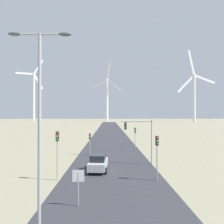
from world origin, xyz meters
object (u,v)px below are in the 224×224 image
object	(u,v)px
stop_sign_near	(78,181)
car_approaching	(98,163)
traffic_light_post_mid_left	(90,139)
traffic_light_mast_overhead	(141,133)
traffic_light_post_near_right	(157,148)
streetlamp	(40,107)
wind_turbine_left	(107,96)
wind_turbine_far_left	(34,92)
wind_turbine_center	(194,92)
traffic_light_post_near_left	(57,145)
traffic_light_post_mid_right	(135,133)

from	to	relation	value
stop_sign_near	car_approaching	bearing A→B (deg)	84.24
traffic_light_post_mid_left	traffic_light_mast_overhead	distance (m)	9.63
stop_sign_near	traffic_light_post_near_right	world-z (taller)	traffic_light_post_near_right
streetlamp	traffic_light_post_mid_left	bearing A→B (deg)	87.97
streetlamp	wind_turbine_left	bearing A→B (deg)	89.36
wind_turbine_far_left	wind_turbine_center	distance (m)	152.19
streetlamp	traffic_light_post_near_right	bearing A→B (deg)	47.05
car_approaching	wind_turbine_left	bearing A→B (deg)	90.11
traffic_light_post_near_left	traffic_light_post_mid_right	bearing A→B (deg)	62.76
traffic_light_post_mid_right	wind_turbine_far_left	size ratio (longest dim) A/B	0.06
traffic_light_post_near_left	wind_turbine_far_left	world-z (taller)	wind_turbine_far_left
traffic_light_post_mid_left	streetlamp	bearing A→B (deg)	-92.03
traffic_light_post_near_left	traffic_light_post_mid_left	distance (m)	13.02
traffic_light_post_near_left	wind_turbine_far_left	xyz separation A→B (m)	(-70.48, 199.60, 25.07)
traffic_light_post_mid_right	car_approaching	distance (m)	16.75
traffic_light_post_mid_left	traffic_light_post_mid_right	world-z (taller)	traffic_light_post_mid_right
traffic_light_post_near_right	car_approaching	size ratio (longest dim) A/B	0.99
traffic_light_post_near_left	wind_turbine_left	world-z (taller)	wind_turbine_left
wind_turbine_far_left	wind_turbine_center	size ratio (longest dim) A/B	1.03
traffic_light_post_near_left	traffic_light_mast_overhead	bearing A→B (deg)	35.41
streetlamp	traffic_light_post_mid_right	bearing A→B (deg)	73.06
streetlamp	wind_turbine_center	size ratio (longest dim) A/B	0.18
stop_sign_near	traffic_light_post_mid_right	size ratio (longest dim) A/B	0.64
traffic_light_post_mid_right	traffic_light_post_mid_left	bearing A→B (deg)	-142.37
wind_turbine_far_left	wind_turbine_left	distance (m)	75.26
traffic_light_mast_overhead	car_approaching	world-z (taller)	traffic_light_mast_overhead
stop_sign_near	car_approaching	size ratio (longest dim) A/B	0.58
stop_sign_near	wind_turbine_left	bearing A→B (deg)	89.83
traffic_light_post_near_right	traffic_light_post_mid_right	bearing A→B (deg)	89.21
traffic_light_post_near_right	traffic_light_post_near_left	bearing A→B (deg)	178.52
traffic_light_post_near_right	wind_turbine_center	distance (m)	176.09
streetlamp	wind_turbine_center	bearing A→B (deg)	66.06
traffic_light_post_near_left	traffic_light_mast_overhead	distance (m)	10.85
traffic_light_mast_overhead	wind_turbine_left	bearing A→B (deg)	91.75
stop_sign_near	wind_turbine_center	size ratio (longest dim) A/B	0.04
stop_sign_near	traffic_light_post_mid_right	xyz separation A→B (m)	(6.88, 24.62, 1.08)
traffic_light_post_near_left	wind_turbine_center	size ratio (longest dim) A/B	0.08
streetlamp	traffic_light_post_mid_left	distance (m)	22.33
traffic_light_post_mid_left	wind_turbine_far_left	bearing A→B (deg)	111.20
traffic_light_mast_overhead	traffic_light_post_near_left	bearing A→B (deg)	-144.59
traffic_light_mast_overhead	traffic_light_post_mid_left	bearing A→B (deg)	136.29
streetlamp	traffic_light_post_near_right	distance (m)	12.58
traffic_light_post_mid_right	traffic_light_post_near_right	bearing A→B (deg)	-90.79
traffic_light_post_mid_right	car_approaching	size ratio (longest dim) A/B	0.90
stop_sign_near	wind_turbine_far_left	bearing A→B (deg)	109.63
traffic_light_post_mid_left	wind_turbine_far_left	distance (m)	202.00
streetlamp	traffic_light_mast_overhead	distance (m)	17.36
stop_sign_near	wind_turbine_far_left	world-z (taller)	wind_turbine_far_left
wind_turbine_left	streetlamp	bearing A→B (deg)	-90.64
traffic_light_post_mid_left	traffic_light_post_mid_right	size ratio (longest dim) A/B	0.86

